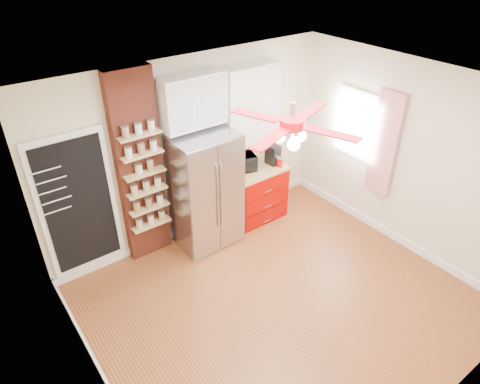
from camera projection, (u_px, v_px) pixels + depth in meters
floor at (280, 301)px, 5.47m from camera, size 4.50×4.50×0.00m
ceiling at (294, 97)px, 4.04m from camera, size 4.50×4.50×0.00m
wall_back at (192, 150)px, 6.11m from camera, size 4.50×0.02×2.70m
wall_front at (454, 330)px, 3.39m from camera, size 4.50×0.02×2.70m
wall_left at (87, 306)px, 3.61m from camera, size 0.02×4.00×2.70m
wall_right at (407, 158)px, 5.89m from camera, size 0.02×4.00×2.70m
chalkboard at (78, 205)px, 5.36m from camera, size 0.95×0.05×1.95m
brick_pillar at (140, 170)px, 5.63m from camera, size 0.60×0.16×2.70m
fridge at (204, 190)px, 6.09m from camera, size 0.90×0.70×1.75m
upper_glass_cabinet at (192, 101)px, 5.54m from camera, size 0.90×0.35×0.70m
red_cabinet at (255, 192)px, 6.84m from camera, size 0.94×0.64×0.90m
upper_shelf_unit at (250, 104)px, 6.20m from camera, size 0.90×0.30×1.15m
window at (357, 125)px, 6.39m from camera, size 0.04×0.75×1.05m
curtain at (384, 144)px, 6.04m from camera, size 0.06×0.40×1.55m
ceiling_fan at (292, 125)px, 4.18m from camera, size 1.40×1.40×0.44m
toaster_oven at (240, 163)px, 6.48m from camera, size 0.51×0.42×0.25m
coffee_maker at (273, 154)px, 6.64m from camera, size 0.18×0.22×0.31m
canister_left at (280, 162)px, 6.62m from camera, size 0.12×0.12×0.13m
canister_right at (271, 156)px, 6.80m from camera, size 0.12×0.12×0.13m
pantry_jar_oats at (139, 169)px, 5.46m from camera, size 0.10×0.10×0.13m
pantry_jar_beans at (150, 165)px, 5.53m from camera, size 0.09×0.09×0.14m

